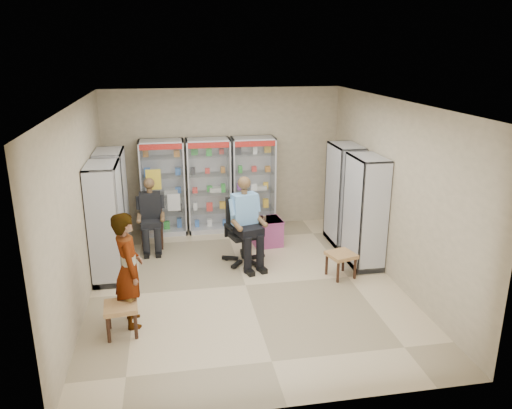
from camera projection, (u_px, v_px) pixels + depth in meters
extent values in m
plane|color=#C5AF89|center=(246.00, 285.00, 8.31)|extent=(6.00, 6.00, 0.00)
cube|color=tan|center=(224.00, 159.00, 10.68)|extent=(5.00, 0.02, 3.00)
cube|color=tan|center=(290.00, 284.00, 5.04)|extent=(5.00, 0.02, 3.00)
cube|color=tan|center=(80.00, 208.00, 7.44)|extent=(0.02, 6.00, 3.00)
cube|color=tan|center=(394.00, 192.00, 8.27)|extent=(0.02, 6.00, 3.00)
cube|color=silver|center=(244.00, 103.00, 7.41)|extent=(5.00, 6.00, 0.02)
cube|color=#B4B6BC|center=(163.00, 188.00, 10.36)|extent=(0.90, 0.50, 2.00)
cube|color=silver|center=(209.00, 186.00, 10.52)|extent=(0.90, 0.50, 2.00)
cube|color=#A0A4A7|center=(253.00, 184.00, 10.67)|extent=(0.90, 0.50, 2.00)
cube|color=#A4A7AB|center=(344.00, 195.00, 9.88)|extent=(0.90, 0.50, 2.00)
cube|color=#B3B7BB|center=(365.00, 212.00, 8.85)|extent=(0.90, 0.50, 2.00)
cube|color=silver|center=(113.00, 203.00, 9.33)|extent=(0.90, 0.50, 2.00)
cube|color=#A2A4A9|center=(106.00, 223.00, 8.30)|extent=(0.90, 0.50, 2.00)
cube|color=#302012|center=(152.00, 224.00, 9.79)|extent=(0.42, 0.42, 0.94)
cube|color=black|center=(244.00, 231.00, 9.05)|extent=(0.81, 0.81, 1.21)
cube|color=#AB447D|center=(267.00, 232.00, 9.97)|extent=(0.59, 0.57, 0.53)
cylinder|color=#531307|center=(265.00, 218.00, 9.85)|extent=(0.07, 0.07, 0.09)
cube|color=olive|center=(341.00, 265.00, 8.57)|extent=(0.53, 0.53, 0.43)
cube|color=#AD8449|center=(122.00, 319.00, 6.84)|extent=(0.48, 0.48, 0.45)
imported|color=gray|center=(129.00, 270.00, 6.93)|extent=(0.51, 0.68, 1.67)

